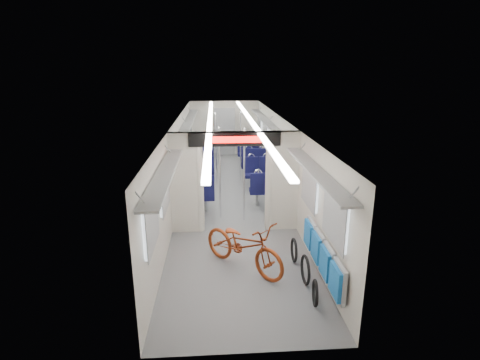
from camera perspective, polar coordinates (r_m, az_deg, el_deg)
The scene contains 14 objects.
carriage at distance 10.04m, azimuth -1.37°, elevation 4.47°, with size 12.00×12.02×2.31m.
bicycle at distance 7.02m, azimuth 0.53°, elevation -9.84°, with size 0.65×1.88×0.99m, color maroon.
flip_bench at distance 6.63m, azimuth 12.40°, elevation -11.09°, with size 0.12×2.15×0.56m.
bike_hoop_a at distance 6.30m, azimuth 11.36°, elevation -16.71°, with size 0.44×0.44×0.05m, color black.
bike_hoop_b at distance 6.79m, azimuth 9.92°, elevation -13.49°, with size 0.53×0.53×0.05m, color black.
bike_hoop_c at distance 7.47m, azimuth 8.22°, elevation -10.69°, with size 0.48×0.48×0.05m, color black.
seat_bay_near_left at distance 10.64m, azimuth -6.46°, elevation -0.15°, with size 0.94×2.24×1.15m.
seat_bay_near_right at distance 10.97m, azimuth 3.40°, elevation 0.25°, with size 0.89×1.96×1.06m.
seat_bay_far_left at distance 14.11m, azimuth -5.88°, elevation 4.00°, with size 0.92×2.11×1.11m.
seat_bay_far_right at distance 13.74m, azimuth 1.89°, elevation 3.82°, with size 0.95×2.26×1.16m.
stanchion_near_left at distance 9.16m, azimuth -3.06°, elevation 0.98°, with size 0.04×0.04×2.30m, color silver.
stanchion_near_right at distance 8.99m, azimuth 0.63°, elevation 0.69°, with size 0.04×0.04×2.30m, color silver.
stanchion_far_left at distance 11.92m, azimuth -3.64°, elevation 4.66°, with size 0.04×0.04×2.30m, color silver.
stanchion_far_right at distance 12.35m, azimuth 0.08°, elevation 5.12°, with size 0.04×0.04×2.30m, color silver.
Camera 1 is at (-0.43, -10.07, 3.63)m, focal length 28.00 mm.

